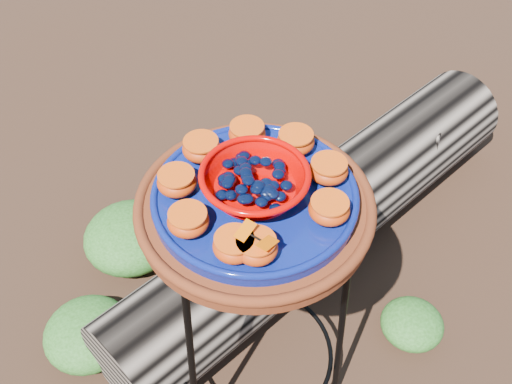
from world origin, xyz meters
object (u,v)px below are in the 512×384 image
object	(u,v)px
cobalt_plate	(255,198)
driftwood_log	(320,216)
terracotta_saucer	(255,209)
red_bowl	(255,183)
plant_stand	(255,311)

from	to	relation	value
cobalt_plate	driftwood_log	world-z (taller)	cobalt_plate
terracotta_saucer	red_bowl	xyz separation A→B (m)	(0.00, 0.00, 0.07)
red_bowl	driftwood_log	xyz separation A→B (m)	(0.34, 0.39, -0.65)
red_bowl	driftwood_log	bearing A→B (deg)	49.44
terracotta_saucer	red_bowl	distance (m)	0.07
plant_stand	terracotta_saucer	xyz separation A→B (m)	(0.00, 0.00, 0.37)
plant_stand	cobalt_plate	world-z (taller)	cobalt_plate
cobalt_plate	plant_stand	bearing A→B (deg)	0.00
terracotta_saucer	cobalt_plate	size ratio (longest dim) A/B	1.17
cobalt_plate	red_bowl	world-z (taller)	red_bowl
plant_stand	red_bowl	bearing A→B (deg)	0.00
plant_stand	driftwood_log	bearing A→B (deg)	49.44
terracotta_saucer	driftwood_log	size ratio (longest dim) A/B	0.30
cobalt_plate	red_bowl	distance (m)	0.04
terracotta_saucer	driftwood_log	xyz separation A→B (m)	(0.34, 0.39, -0.57)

